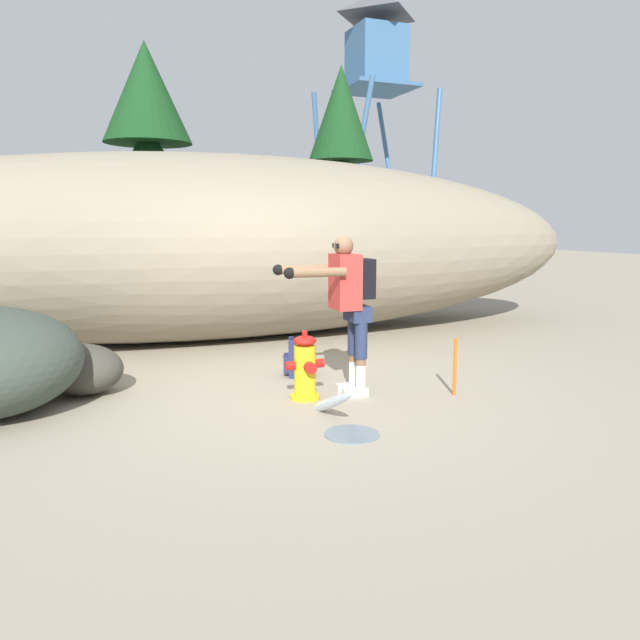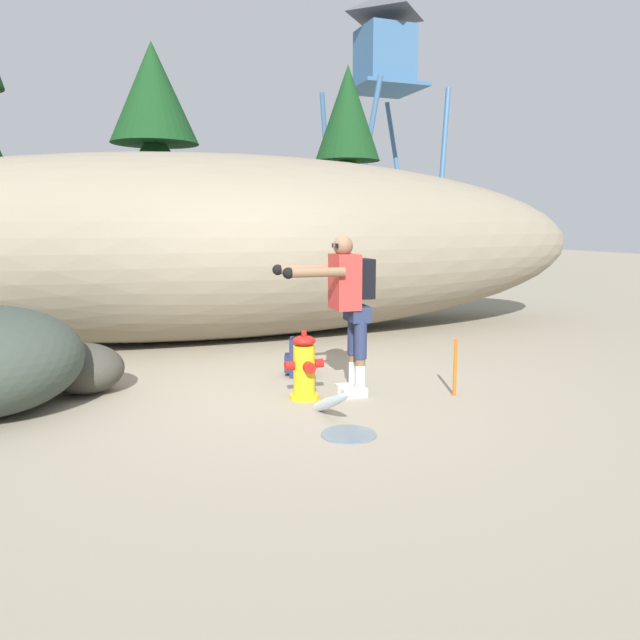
{
  "view_description": "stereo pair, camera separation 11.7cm",
  "coord_description": "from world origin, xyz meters",
  "px_view_note": "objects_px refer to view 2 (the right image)",
  "views": [
    {
      "loc": [
        -2.01,
        -5.7,
        1.77
      ],
      "look_at": [
        0.32,
        0.18,
        0.75
      ],
      "focal_mm": 33.89,
      "sensor_mm": 36.0,
      "label": 1
    },
    {
      "loc": [
        -1.9,
        -5.74,
        1.77
      ],
      "look_at": [
        0.32,
        0.18,
        0.75
      ],
      "focal_mm": 33.89,
      "sensor_mm": 36.0,
      "label": 2
    }
  ],
  "objects_px": {
    "fire_hydrant": "(304,368)",
    "boulder_mid": "(83,368)",
    "utility_worker": "(347,296)",
    "watchtower": "(385,65)",
    "spare_backpack": "(298,357)",
    "survey_stake": "(455,367)"
  },
  "relations": [
    {
      "from": "spare_backpack",
      "to": "utility_worker",
      "type": "bearing_deg",
      "value": 123.02
    },
    {
      "from": "utility_worker",
      "to": "boulder_mid",
      "type": "bearing_deg",
      "value": -18.73
    },
    {
      "from": "fire_hydrant",
      "to": "watchtower",
      "type": "relative_size",
      "value": 0.08
    },
    {
      "from": "fire_hydrant",
      "to": "boulder_mid",
      "type": "bearing_deg",
      "value": 154.08
    },
    {
      "from": "boulder_mid",
      "to": "survey_stake",
      "type": "relative_size",
      "value": 1.44
    },
    {
      "from": "fire_hydrant",
      "to": "watchtower",
      "type": "bearing_deg",
      "value": 60.8
    },
    {
      "from": "utility_worker",
      "to": "boulder_mid",
      "type": "xyz_separation_m",
      "value": [
        -2.55,
        1.04,
        -0.77
      ]
    },
    {
      "from": "boulder_mid",
      "to": "watchtower",
      "type": "xyz_separation_m",
      "value": [
        9.37,
        11.99,
        6.58
      ]
    },
    {
      "from": "utility_worker",
      "to": "boulder_mid",
      "type": "height_order",
      "value": "utility_worker"
    },
    {
      "from": "spare_backpack",
      "to": "watchtower",
      "type": "distance_m",
      "value": 15.48
    },
    {
      "from": "utility_worker",
      "to": "boulder_mid",
      "type": "distance_m",
      "value": 2.86
    },
    {
      "from": "utility_worker",
      "to": "spare_backpack",
      "type": "bearing_deg",
      "value": -73.82
    },
    {
      "from": "boulder_mid",
      "to": "spare_backpack",
      "type": "bearing_deg",
      "value": -2.38
    },
    {
      "from": "fire_hydrant",
      "to": "boulder_mid",
      "type": "distance_m",
      "value": 2.34
    },
    {
      "from": "boulder_mid",
      "to": "survey_stake",
      "type": "distance_m",
      "value": 3.88
    },
    {
      "from": "fire_hydrant",
      "to": "boulder_mid",
      "type": "height_order",
      "value": "fire_hydrant"
    },
    {
      "from": "utility_worker",
      "to": "watchtower",
      "type": "distance_m",
      "value": 15.82
    },
    {
      "from": "spare_backpack",
      "to": "boulder_mid",
      "type": "bearing_deg",
      "value": 17.99
    },
    {
      "from": "watchtower",
      "to": "boulder_mid",
      "type": "bearing_deg",
      "value": -128.01
    },
    {
      "from": "spare_backpack",
      "to": "boulder_mid",
      "type": "height_order",
      "value": "boulder_mid"
    },
    {
      "from": "boulder_mid",
      "to": "watchtower",
      "type": "height_order",
      "value": "watchtower"
    },
    {
      "from": "boulder_mid",
      "to": "survey_stake",
      "type": "bearing_deg",
      "value": -22.14
    }
  ]
}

